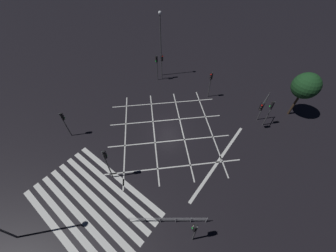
{
  "coord_description": "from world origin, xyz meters",
  "views": [
    {
      "loc": [
        9.4,
        -12.09,
        17.15
      ],
      "look_at": [
        0.0,
        0.0,
        0.75
      ],
      "focal_mm": 20.0,
      "sensor_mm": 36.0,
      "label": 1
    }
  ],
  "objects": [
    {
      "name": "traffic_light_ne_main",
      "position": [
        8.8,
        8.08,
        2.67
      ],
      "size": [
        0.39,
        0.36,
        3.74
      ],
      "rotation": [
        0.0,
        0.0,
        3.14
      ],
      "color": "#424244",
      "rests_on": "ground_plane"
    },
    {
      "name": "traffic_light_ne_cross",
      "position": [
        7.97,
        7.33,
        3.12
      ],
      "size": [
        0.36,
        2.43,
        4.25
      ],
      "rotation": [
        0.0,
        0.0,
        -1.57
      ],
      "color": "#424244",
      "rests_on": "ground_plane"
    },
    {
      "name": "traffic_light_median_south",
      "position": [
        -0.49,
        -8.27,
        3.09
      ],
      "size": [
        0.36,
        0.39,
        4.33
      ],
      "rotation": [
        0.0,
        0.0,
        1.57
      ],
      "color": "#424244",
      "rests_on": "ground_plane"
    },
    {
      "name": "traffic_light_nw_main",
      "position": [
        -7.74,
        8.43,
        2.89
      ],
      "size": [
        0.39,
        0.36,
        4.05
      ],
      "color": "#424244",
      "rests_on": "ground_plane"
    },
    {
      "name": "traffic_light_median_north",
      "position": [
        0.52,
        8.75,
        2.84
      ],
      "size": [
        0.36,
        0.39,
        3.97
      ],
      "rotation": [
        0.0,
        0.0,
        -1.57
      ],
      "color": "#424244",
      "rests_on": "ground_plane"
    },
    {
      "name": "traffic_light_sw_cross",
      "position": [
        -8.6,
        -7.67,
        2.56
      ],
      "size": [
        0.36,
        0.39,
        3.58
      ],
      "rotation": [
        0.0,
        0.0,
        1.57
      ],
      "color": "#424244",
      "rests_on": "ground_plane"
    },
    {
      "name": "street_lamp_east",
      "position": [
        -8.51,
        9.19,
        6.26
      ],
      "size": [
        0.46,
        0.46,
        9.56
      ],
      "color": "#424244",
      "rests_on": "ground_plane"
    },
    {
      "name": "traffic_light_se_main",
      "position": [
        8.65,
        -8.06,
        2.45
      ],
      "size": [
        0.39,
        0.36,
        3.43
      ],
      "rotation": [
        0.0,
        0.0,
        3.14
      ],
      "color": "#424244",
      "rests_on": "ground_plane"
    },
    {
      "name": "street_tree_far",
      "position": [
        10.88,
        12.21,
        4.43
      ],
      "size": [
        3.06,
        3.06,
        5.98
      ],
      "color": "#38281C",
      "rests_on": "ground_plane"
    },
    {
      "name": "road_markings",
      "position": [
        0.37,
        -7.94,
        0.0
      ],
      "size": [
        17.52,
        23.41,
        0.01
      ],
      "color": "silver",
      "rests_on": "ground_plane"
    },
    {
      "name": "pedestrian_railing",
      "position": [
        6.42,
        -8.26,
        0.66
      ],
      "size": [
        5.09,
        3.97,
        1.05
      ],
      "rotation": [
        0.0,
        0.0,
        0.66
      ],
      "color": "#9EA0A5",
      "rests_on": "ground_plane"
    },
    {
      "name": "ground_plane",
      "position": [
        0.0,
        0.0,
        0.0
      ],
      "size": [
        200.0,
        200.0,
        0.0
      ],
      "primitive_type": "plane",
      "color": "black"
    },
    {
      "name": "traffic_light_nw_cross",
      "position": [
        -8.11,
        7.63,
        2.94
      ],
      "size": [
        0.36,
        0.39,
        4.12
      ],
      "rotation": [
        0.0,
        0.0,
        -1.57
      ],
      "color": "#424244",
      "rests_on": "ground_plane"
    }
  ]
}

